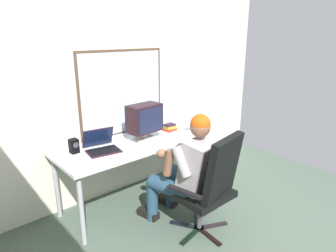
{
  "coord_description": "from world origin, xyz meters",
  "views": [
    {
      "loc": [
        -2.01,
        -0.55,
        1.88
      ],
      "look_at": [
        -0.14,
        1.59,
        1.0
      ],
      "focal_mm": 31.78,
      "sensor_mm": 36.0,
      "label": 1
    }
  ],
  "objects": [
    {
      "name": "office_chair",
      "position": [
        -0.07,
        1.05,
        0.56
      ],
      "size": [
        0.66,
        0.62,
        1.03
      ],
      "color": "black",
      "rests_on": "ground"
    },
    {
      "name": "desk",
      "position": [
        -0.25,
        2.01,
        0.67
      ],
      "size": [
        1.76,
        0.71,
        0.74
      ],
      "color": "#98979C",
      "rests_on": "ground"
    },
    {
      "name": "wine_glass",
      "position": [
        0.46,
        1.86,
        0.84
      ],
      "size": [
        0.08,
        0.08,
        0.15
      ],
      "color": "silver",
      "rests_on": "desk"
    },
    {
      "name": "desk_speaker",
      "position": [
        -0.89,
        2.15,
        0.81
      ],
      "size": [
        0.08,
        0.09,
        0.14
      ],
      "color": "black",
      "rests_on": "desk"
    },
    {
      "name": "person_seated",
      "position": [
        -0.12,
        1.32,
        0.61
      ],
      "size": [
        0.6,
        0.85,
        1.19
      ],
      "color": "navy",
      "rests_on": "ground"
    },
    {
      "name": "laptop",
      "position": [
        -0.65,
        2.04,
        0.79
      ],
      "size": [
        0.36,
        0.35,
        0.22
      ],
      "color": "black",
      "rests_on": "desk"
    },
    {
      "name": "wall_rear",
      "position": [
        -0.01,
        2.42,
        1.25
      ],
      "size": [
        4.51,
        0.08,
        2.5
      ],
      "color": "beige",
      "rests_on": "ground"
    },
    {
      "name": "book_stack",
      "position": [
        0.31,
        2.07,
        0.77
      ],
      "size": [
        0.16,
        0.15,
        0.08
      ],
      "color": "red",
      "rests_on": "desk"
    },
    {
      "name": "crt_monitor",
      "position": [
        -0.11,
        2.01,
        0.98
      ],
      "size": [
        0.4,
        0.25,
        0.4
      ],
      "color": "beige",
      "rests_on": "desk"
    }
  ]
}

